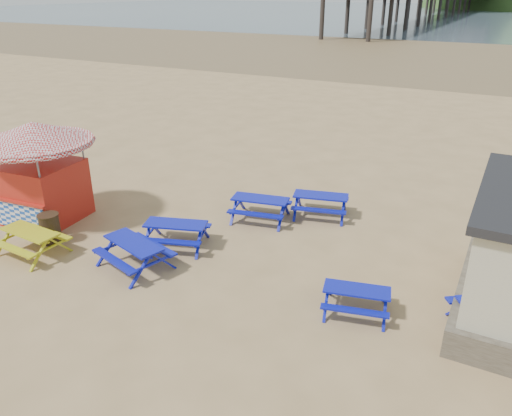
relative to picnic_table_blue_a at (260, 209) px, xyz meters
The scene contains 12 objects.
ground 2.73m from the picnic_table_blue_a, 92.48° to the right, with size 400.00×400.00×0.00m, color tan.
wet_sand 52.31m from the picnic_table_blue_a, 90.13° to the left, with size 400.00×400.00×0.00m, color brown.
sea 167.31m from the picnic_table_blue_a, 90.04° to the left, with size 400.00×400.00×0.00m, color #43535F.
picnic_table_blue_a is the anchor object (origin of this frame).
picnic_table_blue_b 2.13m from the picnic_table_blue_a, 37.08° to the left, with size 2.18×1.92×0.78m.
picnic_table_blue_d 3.24m from the picnic_table_blue_a, 115.51° to the right, with size 2.26×2.03×0.79m.
picnic_table_blue_e 5.85m from the picnic_table_blue_a, 38.86° to the right, with size 1.86×1.63×0.67m.
picnic_table_blue_f 8.24m from the picnic_table_blue_a, 20.40° to the right, with size 2.52×2.41×0.83m.
picnic_table_yellow 7.26m from the picnic_table_blue_a, 132.46° to the right, with size 1.94×1.60×0.78m.
ice_cream_kiosk 7.56m from the picnic_table_blue_a, 152.79° to the right, with size 4.17×4.17×3.42m.
litter_bin 6.78m from the picnic_table_blue_a, 137.96° to the right, with size 0.65×0.65×0.95m.
picnic_table_blue_g 4.82m from the picnic_table_blue_a, 110.25° to the right, with size 2.31×2.05×0.82m.
Camera 1 is at (7.30, -11.17, 7.35)m, focal length 35.00 mm.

